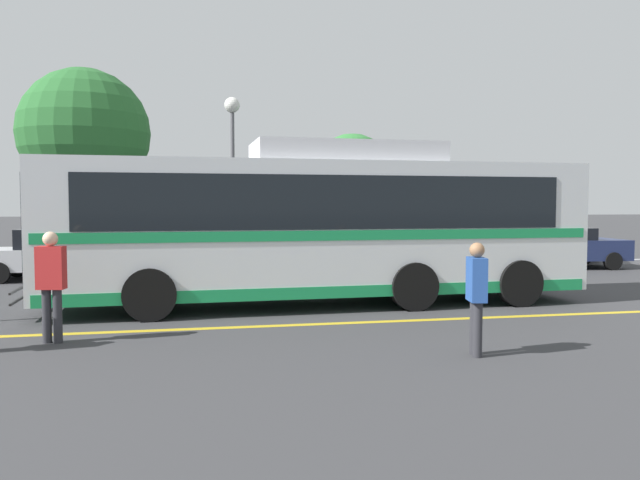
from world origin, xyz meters
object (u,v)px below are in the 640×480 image
at_px(parked_car_4, 564,247).
at_px(street_lamp, 232,141).
at_px(parked_car_3, 407,250).
at_px(parked_car_1, 60,254).
at_px(pedestrian_2, 476,292).
at_px(pedestrian_1, 51,279).
at_px(transit_bus, 321,224).
at_px(tree_2, 85,133).
at_px(tree_1, 352,174).
at_px(parked_car_2, 246,253).

xyz_separation_m(parked_car_4, street_lamp, (-11.22, 2.05, 3.61)).
bearing_deg(parked_car_4, parked_car_3, -85.81).
bearing_deg(parked_car_1, pedestrian_2, 37.85).
relative_size(pedestrian_2, street_lamp, 0.28).
distance_m(parked_car_3, pedestrian_1, 12.70).
relative_size(pedestrian_1, pedestrian_2, 1.07).
bearing_deg(transit_bus, tree_2, 29.28).
height_order(pedestrian_2, tree_1, tree_1).
distance_m(parked_car_4, tree_2, 17.67).
distance_m(parked_car_3, pedestrian_2, 11.41).
bearing_deg(pedestrian_1, parked_car_2, 77.38).
distance_m(pedestrian_1, pedestrian_2, 6.53).
bearing_deg(parked_car_2, parked_car_1, -88.72).
distance_m(transit_bus, parked_car_3, 7.41).
bearing_deg(tree_1, parked_car_1, -156.80).
distance_m(parked_car_1, parked_car_2, 5.39).
xyz_separation_m(transit_bus, parked_car_3, (4.11, 6.08, -1.06)).
distance_m(pedestrian_1, tree_1, 15.66).
distance_m(parked_car_3, tree_2, 12.53).
relative_size(transit_bus, parked_car_3, 2.76).
distance_m(parked_car_4, pedestrian_1, 17.26).
height_order(parked_car_4, tree_1, tree_1).
relative_size(parked_car_1, parked_car_3, 1.11).
height_order(transit_bus, parked_car_4, transit_bus).
distance_m(transit_bus, parked_car_1, 8.94).
height_order(parked_car_3, pedestrian_2, pedestrian_2).
bearing_deg(street_lamp, transit_bus, -80.33).
distance_m(transit_bus, tree_1, 10.89).
bearing_deg(pedestrian_2, parked_car_1, 47.31).
bearing_deg(parked_car_2, pedestrian_2, 13.58).
relative_size(parked_car_2, tree_1, 0.95).
relative_size(parked_car_4, pedestrian_2, 2.46).
height_order(parked_car_2, pedestrian_2, pedestrian_2).
relative_size(parked_car_1, parked_car_4, 1.18).
xyz_separation_m(pedestrian_1, tree_1, (8.24, 13.11, 2.35)).
distance_m(transit_bus, street_lamp, 8.65).
height_order(parked_car_1, parked_car_4, parked_car_1).
xyz_separation_m(parked_car_2, parked_car_3, (5.24, 0.06, 0.02)).
relative_size(pedestrian_2, tree_1, 0.33).
bearing_deg(parked_car_3, parked_car_1, -90.97).
bearing_deg(street_lamp, pedestrian_2, -78.55).
distance_m(parked_car_3, tree_1, 5.00).
xyz_separation_m(parked_car_2, pedestrian_1, (-3.77, -8.89, 0.32)).
relative_size(parked_car_3, pedestrian_2, 2.61).
distance_m(street_lamp, tree_2, 6.03).
distance_m(parked_car_1, tree_1, 11.04).
bearing_deg(parked_car_3, parked_car_4, 88.91).
bearing_deg(parked_car_3, parked_car_2, -90.67).
distance_m(street_lamp, tree_1, 5.26).
height_order(transit_bus, tree_1, tree_1).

